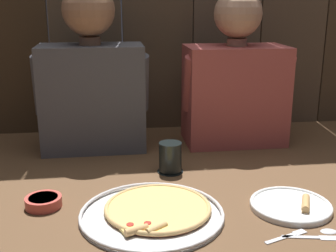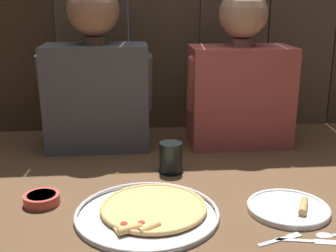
{
  "view_description": "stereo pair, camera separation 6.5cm",
  "coord_description": "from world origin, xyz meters",
  "px_view_note": "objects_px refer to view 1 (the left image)",
  "views": [
    {
      "loc": [
        -0.22,
        -1.26,
        0.59
      ],
      "look_at": [
        -0.04,
        0.1,
        0.18
      ],
      "focal_mm": 46.67,
      "sensor_mm": 36.0,
      "label": 1
    },
    {
      "loc": [
        -0.16,
        -1.27,
        0.59
      ],
      "look_at": [
        -0.04,
        0.1,
        0.18
      ],
      "focal_mm": 46.67,
      "sensor_mm": 36.0,
      "label": 2
    }
  ],
  "objects_px": {
    "pizza_tray": "(154,211)",
    "dinner_plate": "(291,205)",
    "drinking_glass": "(170,158)",
    "diner_right": "(235,76)",
    "diner_left": "(92,74)",
    "dipping_bowl": "(43,201)"
  },
  "relations": [
    {
      "from": "dinner_plate",
      "to": "drinking_glass",
      "type": "xyz_separation_m",
      "value": [
        -0.31,
        0.32,
        0.04
      ]
    },
    {
      "from": "dinner_plate",
      "to": "diner_right",
      "type": "height_order",
      "value": "diner_right"
    },
    {
      "from": "dinner_plate",
      "to": "diner_left",
      "type": "bearing_deg",
      "value": 132.85
    },
    {
      "from": "drinking_glass",
      "to": "dipping_bowl",
      "type": "height_order",
      "value": "drinking_glass"
    },
    {
      "from": "drinking_glass",
      "to": "dipping_bowl",
      "type": "distance_m",
      "value": 0.46
    },
    {
      "from": "pizza_tray",
      "to": "dipping_bowl",
      "type": "height_order",
      "value": "dipping_bowl"
    },
    {
      "from": "diner_left",
      "to": "dipping_bowl",
      "type": "bearing_deg",
      "value": -104.98
    },
    {
      "from": "drinking_glass",
      "to": "pizza_tray",
      "type": "bearing_deg",
      "value": -106.23
    },
    {
      "from": "diner_right",
      "to": "pizza_tray",
      "type": "bearing_deg",
      "value": -123.43
    },
    {
      "from": "dipping_bowl",
      "to": "dinner_plate",
      "type": "bearing_deg",
      "value": -8.61
    },
    {
      "from": "pizza_tray",
      "to": "dinner_plate",
      "type": "bearing_deg",
      "value": -2.07
    },
    {
      "from": "drinking_glass",
      "to": "diner_right",
      "type": "bearing_deg",
      "value": 43.91
    },
    {
      "from": "pizza_tray",
      "to": "diner_left",
      "type": "distance_m",
      "value": 0.69
    },
    {
      "from": "diner_left",
      "to": "dinner_plate",
      "type": "bearing_deg",
      "value": -47.15
    },
    {
      "from": "pizza_tray",
      "to": "drinking_glass",
      "type": "distance_m",
      "value": 0.32
    },
    {
      "from": "pizza_tray",
      "to": "diner_right",
      "type": "height_order",
      "value": "diner_right"
    },
    {
      "from": "dinner_plate",
      "to": "dipping_bowl",
      "type": "height_order",
      "value": "dinner_plate"
    },
    {
      "from": "pizza_tray",
      "to": "drinking_glass",
      "type": "xyz_separation_m",
      "value": [
        0.09,
        0.31,
        0.04
      ]
    },
    {
      "from": "pizza_tray",
      "to": "dipping_bowl",
      "type": "bearing_deg",
      "value": 163.46
    },
    {
      "from": "diner_right",
      "to": "drinking_glass",
      "type": "bearing_deg",
      "value": -136.09
    },
    {
      "from": "dinner_plate",
      "to": "diner_right",
      "type": "distance_m",
      "value": 0.68
    },
    {
      "from": "pizza_tray",
      "to": "drinking_glass",
      "type": "bearing_deg",
      "value": 73.77
    }
  ]
}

